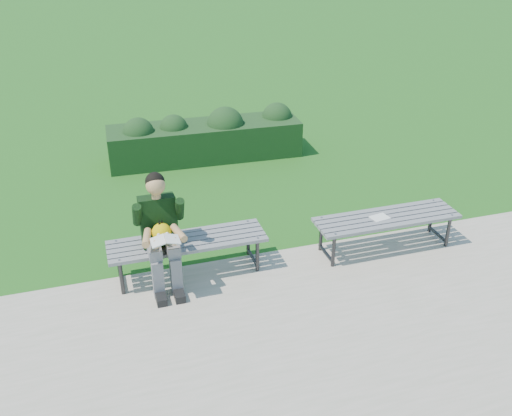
% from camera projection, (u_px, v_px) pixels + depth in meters
% --- Properties ---
extents(ground, '(80.00, 80.00, 0.00)m').
position_uv_depth(ground, '(242.00, 258.00, 7.02)').
color(ground, '#32691E').
rests_on(ground, ground).
extents(walkway, '(30.00, 3.50, 0.02)m').
position_uv_depth(walkway, '(291.00, 351.00, 5.54)').
color(walkway, '#AA9F8F').
rests_on(walkway, ground).
extents(hedge, '(3.25, 0.93, 0.88)m').
position_uv_depth(hedge, '(207.00, 137.00, 9.65)').
color(hedge, '#183C15').
rests_on(hedge, ground).
extents(bench_left, '(1.80, 0.50, 0.46)m').
position_uv_depth(bench_left, '(187.00, 244.00, 6.52)').
color(bench_left, gray).
rests_on(bench_left, walkway).
extents(bench_right, '(1.80, 0.50, 0.46)m').
position_uv_depth(bench_right, '(386.00, 220.00, 7.00)').
color(bench_right, gray).
rests_on(bench_right, walkway).
extents(seated_boy, '(0.56, 0.76, 1.31)m').
position_uv_depth(seated_boy, '(160.00, 229.00, 6.22)').
color(seated_boy, slate).
rests_on(seated_boy, walkway).
extents(paper_sheet, '(0.24, 0.20, 0.01)m').
position_uv_depth(paper_sheet, '(380.00, 217.00, 6.95)').
color(paper_sheet, white).
rests_on(paper_sheet, bench_right).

